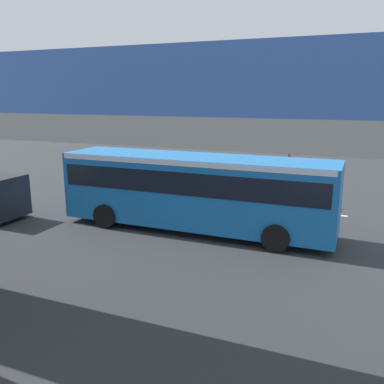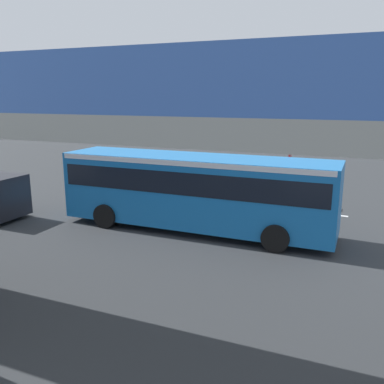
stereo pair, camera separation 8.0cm
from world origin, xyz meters
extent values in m
plane|color=#2D3033|center=(0.00, 0.00, 0.00)|extent=(80.00, 80.00, 0.00)
cube|color=#196BB7|center=(-1.05, 1.30, 1.72)|extent=(11.50, 2.55, 2.86)
cube|color=black|center=(-1.05, 1.30, 2.23)|extent=(11.04, 2.59, 0.90)
cube|color=white|center=(-1.05, 1.30, 3.03)|extent=(11.27, 2.58, 0.20)
cube|color=black|center=(4.71, 1.30, 2.06)|extent=(0.04, 2.24, 1.20)
cylinder|color=black|center=(2.63, 2.58, 0.52)|extent=(1.04, 0.30, 1.04)
cylinder|color=black|center=(2.63, 0.03, 0.52)|extent=(1.04, 0.30, 1.04)
cylinder|color=black|center=(-4.73, 2.58, 0.52)|extent=(1.04, 0.30, 1.04)
cylinder|color=black|center=(-4.73, 0.03, 0.52)|extent=(1.04, 0.30, 1.04)
cylinder|color=black|center=(7.57, 2.50, 0.34)|extent=(0.68, 0.22, 0.68)
cylinder|color=#2D2D38|center=(-1.81, -4.32, 0.42)|extent=(0.32, 0.32, 0.85)
cylinder|color=maroon|center=(-1.81, -4.32, 1.20)|extent=(0.38, 0.38, 0.70)
sphere|color=tan|center=(-1.81, -4.32, 1.68)|extent=(0.22, 0.22, 0.22)
cylinder|color=slate|center=(-3.94, -4.44, 1.40)|extent=(0.08, 0.08, 2.80)
cube|color=red|center=(-3.94, -4.44, 2.50)|extent=(0.04, 0.60, 0.60)
cube|color=silver|center=(-6.00, -3.28, 0.00)|extent=(2.00, 0.20, 0.01)
cube|color=silver|center=(-2.00, -3.28, 0.00)|extent=(2.00, 0.20, 0.01)
cube|color=silver|center=(2.00, -3.28, 0.00)|extent=(2.00, 0.20, 0.01)
cube|color=silver|center=(6.00, -3.28, 0.00)|extent=(2.00, 0.20, 0.01)
cube|color=gray|center=(0.00, 9.65, 5.01)|extent=(30.44, 2.60, 0.50)
cube|color=#3359A5|center=(0.00, 8.40, 5.81)|extent=(30.44, 0.08, 1.10)
camera|label=1|loc=(-7.39, 16.93, 5.59)|focal=38.70mm
camera|label=2|loc=(-7.46, 16.89, 5.59)|focal=38.70mm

